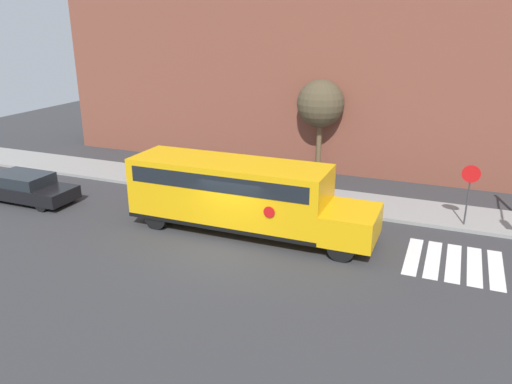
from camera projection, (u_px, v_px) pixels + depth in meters
name	position (u px, v px, depth m)	size (l,w,h in m)	color
ground_plane	(226.00, 248.00, 19.01)	(60.00, 60.00, 0.00)	#333335
sidewalk_strip	(282.00, 194.00, 24.67)	(44.00, 3.00, 0.15)	gray
building_backdrop	(323.00, 43.00, 28.09)	(32.00, 4.00, 13.94)	brown
crosswalk_stripes	(453.00, 262.00, 17.88)	(3.30, 3.20, 0.01)	white
school_bus	(238.00, 192.00, 20.03)	(10.04, 2.57, 2.91)	#EAA80F
parked_car	(27.00, 188.00, 23.70)	(4.64, 1.87, 1.34)	black
stop_sign	(469.00, 187.00, 20.27)	(0.73, 0.10, 2.72)	#38383A
tree_near_sidewalk	(321.00, 104.00, 26.63)	(2.54, 2.54, 5.26)	brown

